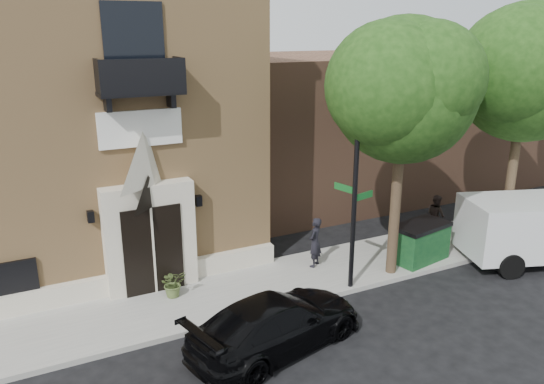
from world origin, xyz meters
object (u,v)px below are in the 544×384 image
at_px(street_sign, 354,201).
at_px(pedestrian_far, 436,215).
at_px(black_sedan, 277,323).
at_px(pedestrian_near, 315,242).
at_px(dumpster, 420,241).
at_px(fire_hydrant, 411,256).

bearing_deg(street_sign, pedestrian_far, 7.87).
relative_size(black_sedan, street_sign, 0.89).
bearing_deg(street_sign, pedestrian_near, 84.77).
xyz_separation_m(dumpster, pedestrian_far, (2.09, 1.51, 0.12)).
xyz_separation_m(black_sedan, fire_hydrant, (5.81, 1.86, -0.15)).
xyz_separation_m(black_sedan, street_sign, (3.33, 1.67, 2.15)).
relative_size(street_sign, dumpster, 2.53).
height_order(black_sedan, dumpster, dumpster).
xyz_separation_m(pedestrian_near, pedestrian_far, (5.44, 0.37, -0.06)).
height_order(black_sedan, pedestrian_far, pedestrian_far).
bearing_deg(pedestrian_far, fire_hydrant, 130.90).
bearing_deg(fire_hydrant, black_sedan, -162.27).
height_order(black_sedan, pedestrian_near, pedestrian_near).
bearing_deg(black_sedan, pedestrian_near, -56.79).
bearing_deg(black_sedan, street_sign, -77.49).
distance_m(black_sedan, pedestrian_near, 4.55).
bearing_deg(dumpster, fire_hydrant, -161.32).
distance_m(black_sedan, dumpster, 6.80).
relative_size(street_sign, pedestrian_near, 3.24).
bearing_deg(dumpster, pedestrian_near, 150.79).
bearing_deg(pedestrian_near, pedestrian_far, 145.98).
bearing_deg(street_sign, fire_hydrant, -9.23).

